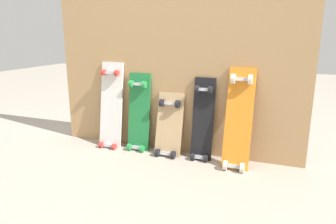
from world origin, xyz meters
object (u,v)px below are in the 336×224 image
object	(u,v)px
skateboard_orange	(238,123)
skateboard_black	(202,123)
skateboard_green	(139,116)
skateboard_white	(111,109)
skateboard_natural	(169,128)

from	to	relation	value
skateboard_orange	skateboard_black	bearing A→B (deg)	169.70
skateboard_black	skateboard_orange	distance (m)	0.29
skateboard_green	skateboard_white	bearing A→B (deg)	-176.63
skateboard_green	skateboard_black	world-z (taller)	skateboard_green
skateboard_white	skateboard_green	distance (m)	0.26
skateboard_natural	skateboard_white	bearing A→B (deg)	178.84
skateboard_white	skateboard_black	size ratio (longest dim) A/B	1.13
skateboard_natural	skateboard_green	bearing A→B (deg)	174.74
skateboard_black	skateboard_orange	size ratio (longest dim) A/B	0.89
skateboard_orange	skateboard_white	bearing A→B (deg)	177.68
skateboard_black	skateboard_natural	bearing A→B (deg)	-176.33
skateboard_green	skateboard_natural	distance (m)	0.29
skateboard_natural	skateboard_black	bearing A→B (deg)	3.67
skateboard_white	skateboard_black	world-z (taller)	skateboard_white
skateboard_white	skateboard_natural	distance (m)	0.55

